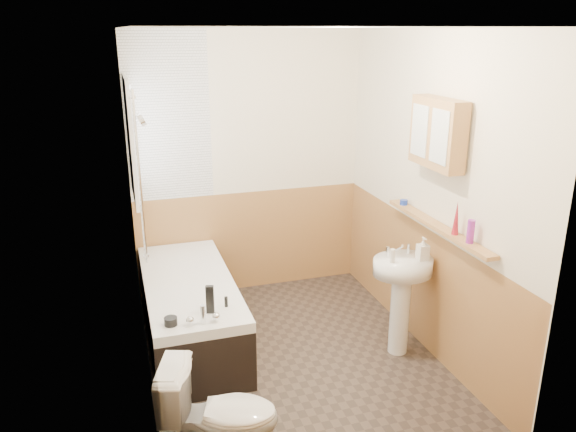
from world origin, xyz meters
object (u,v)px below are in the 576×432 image
(toilet, at_px, (221,417))
(sink, at_px, (402,286))
(pine_shelf, at_px, (437,226))
(bathtub, at_px, (190,309))
(medicine_cabinet, at_px, (437,133))

(toilet, bearing_deg, sink, -44.82)
(toilet, xyz_separation_m, pine_shelf, (1.80, 0.70, 0.76))
(bathtub, relative_size, medicine_cabinet, 3.07)
(bathtub, bearing_deg, toilet, -91.16)
(toilet, distance_m, medicine_cabinet, 2.41)
(medicine_cabinet, bearing_deg, bathtub, 157.44)
(bathtub, distance_m, sink, 1.73)
(pine_shelf, distance_m, medicine_cabinet, 0.69)
(toilet, relative_size, medicine_cabinet, 1.25)
(medicine_cabinet, bearing_deg, pine_shelf, -63.64)
(bathtub, bearing_deg, sink, -23.17)
(pine_shelf, bearing_deg, toilet, -158.73)
(toilet, relative_size, sink, 0.75)
(toilet, distance_m, sink, 1.81)
(bathtub, height_order, sink, sink)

